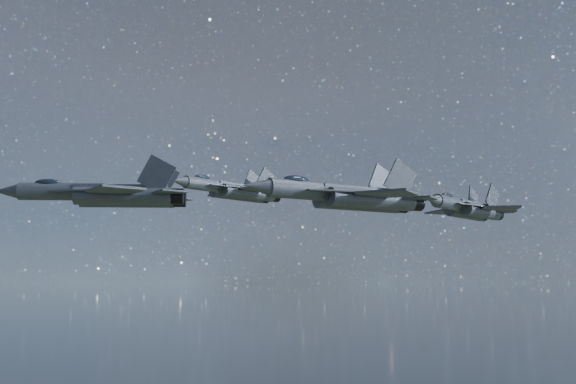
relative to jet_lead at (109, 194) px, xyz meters
name	(u,v)px	position (x,y,z in m)	size (l,w,h in m)	color
jet_lead	(109,194)	(0.00, 0.00, 0.00)	(19.25, 12.67, 4.94)	#33393F
jet_left	(235,190)	(21.06, 19.60, 4.10)	(19.24, 12.79, 4.89)	#33393F
jet_right	(351,196)	(20.05, -12.64, -0.52)	(19.76, 13.96, 5.01)	#33393F
jet_slot	(468,209)	(43.67, -1.88, 0.54)	(18.09, 11.87, 4.65)	#33393F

